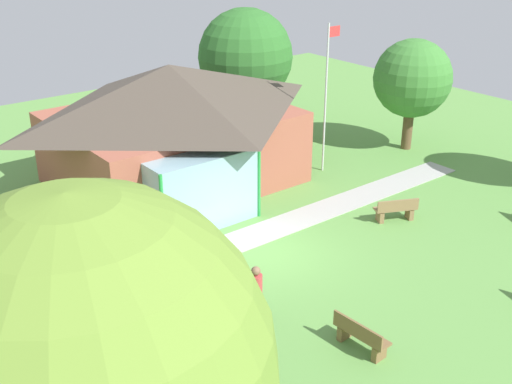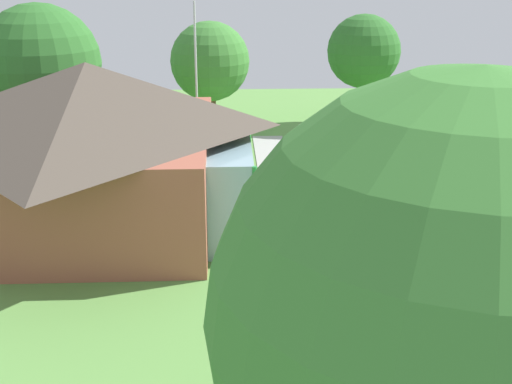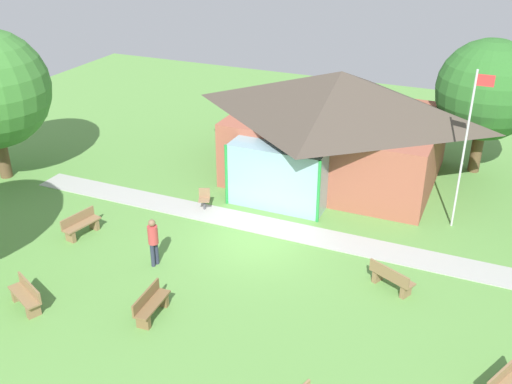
{
  "view_description": "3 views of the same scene",
  "coord_description": "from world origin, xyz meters",
  "px_view_note": "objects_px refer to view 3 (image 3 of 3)",
  "views": [
    {
      "loc": [
        -11.15,
        -13.57,
        9.91
      ],
      "look_at": [
        0.74,
        1.5,
        1.41
      ],
      "focal_mm": 44.74,
      "sensor_mm": 36.0,
      "label": 1
    },
    {
      "loc": [
        -18.32,
        2.96,
        7.4
      ],
      "look_at": [
        -0.9,
        2.19,
        1.38
      ],
      "focal_mm": 47.57,
      "sensor_mm": 36.0,
      "label": 2
    },
    {
      "loc": [
        7.23,
        -16.78,
        11.13
      ],
      "look_at": [
        -0.61,
        1.26,
        1.33
      ],
      "focal_mm": 41.46,
      "sensor_mm": 36.0,
      "label": 3
    }
  ],
  "objects_px": {
    "bench_front_left": "(26,296)",
    "tree_behind_pavilion_right": "(487,90)",
    "patio_chair_west": "(204,200)",
    "visitor_strolling_lawn": "(153,239)",
    "flagpole": "(466,145)",
    "bench_mid_right": "(391,278)",
    "bench_front_center": "(151,305)",
    "bench_mid_left": "(81,225)",
    "pavilion": "(337,123)"
  },
  "relations": [
    {
      "from": "bench_front_left",
      "to": "tree_behind_pavilion_right",
      "type": "xyz_separation_m",
      "value": [
        11.44,
        15.87,
        3.38
      ]
    },
    {
      "from": "patio_chair_west",
      "to": "visitor_strolling_lawn",
      "type": "height_order",
      "value": "visitor_strolling_lawn"
    },
    {
      "from": "flagpole",
      "to": "bench_mid_right",
      "type": "height_order",
      "value": "flagpole"
    },
    {
      "from": "flagpole",
      "to": "bench_front_left",
      "type": "distance_m",
      "value": 15.47
    },
    {
      "from": "bench_front_left",
      "to": "visitor_strolling_lawn",
      "type": "bearing_deg",
      "value": -98.49
    },
    {
      "from": "bench_mid_right",
      "to": "tree_behind_pavilion_right",
      "type": "height_order",
      "value": "tree_behind_pavilion_right"
    },
    {
      "from": "flagpole",
      "to": "visitor_strolling_lawn",
      "type": "height_order",
      "value": "flagpole"
    },
    {
      "from": "bench_front_center",
      "to": "tree_behind_pavilion_right",
      "type": "relative_size",
      "value": 0.26
    },
    {
      "from": "bench_mid_left",
      "to": "visitor_strolling_lawn",
      "type": "distance_m",
      "value": 3.67
    },
    {
      "from": "flagpole",
      "to": "bench_mid_right",
      "type": "bearing_deg",
      "value": -104.74
    },
    {
      "from": "pavilion",
      "to": "bench_mid_left",
      "type": "xyz_separation_m",
      "value": [
        -6.96,
        -8.81,
        -2.03
      ]
    },
    {
      "from": "pavilion",
      "to": "bench_front_center",
      "type": "relative_size",
      "value": 6.27
    },
    {
      "from": "bench_front_center",
      "to": "bench_mid_right",
      "type": "relative_size",
      "value": 0.99
    },
    {
      "from": "patio_chair_west",
      "to": "visitor_strolling_lawn",
      "type": "xyz_separation_m",
      "value": [
        0.35,
        -4.22,
        0.61
      ]
    },
    {
      "from": "pavilion",
      "to": "bench_front_left",
      "type": "height_order",
      "value": "pavilion"
    },
    {
      "from": "bench_front_left",
      "to": "visitor_strolling_lawn",
      "type": "relative_size",
      "value": 0.89
    },
    {
      "from": "pavilion",
      "to": "bench_mid_left",
      "type": "bearing_deg",
      "value": -128.32
    },
    {
      "from": "bench_mid_left",
      "to": "pavilion",
      "type": "bearing_deg",
      "value": 153.18
    },
    {
      "from": "bench_front_center",
      "to": "pavilion",
      "type": "bearing_deg",
      "value": 167.03
    },
    {
      "from": "patio_chair_west",
      "to": "tree_behind_pavilion_right",
      "type": "relative_size",
      "value": 0.14
    },
    {
      "from": "bench_mid_left",
      "to": "bench_mid_right",
      "type": "height_order",
      "value": "same"
    },
    {
      "from": "flagpole",
      "to": "patio_chair_west",
      "type": "xyz_separation_m",
      "value": [
        -9.25,
        -2.54,
        -2.88
      ]
    },
    {
      "from": "flagpole",
      "to": "bench_mid_right",
      "type": "relative_size",
      "value": 3.9
    },
    {
      "from": "pavilion",
      "to": "tree_behind_pavilion_right",
      "type": "relative_size",
      "value": 1.6
    },
    {
      "from": "tree_behind_pavilion_right",
      "to": "patio_chair_west",
      "type": "bearing_deg",
      "value": -139.39
    },
    {
      "from": "bench_front_center",
      "to": "visitor_strolling_lawn",
      "type": "distance_m",
      "value": 2.83
    },
    {
      "from": "patio_chair_west",
      "to": "visitor_strolling_lawn",
      "type": "relative_size",
      "value": 0.49
    },
    {
      "from": "patio_chair_west",
      "to": "tree_behind_pavilion_right",
      "type": "bearing_deg",
      "value": -162.23
    },
    {
      "from": "pavilion",
      "to": "bench_front_left",
      "type": "xyz_separation_m",
      "value": [
        -5.71,
        -12.97,
        -2.03
      ]
    },
    {
      "from": "bench_mid_left",
      "to": "tree_behind_pavilion_right",
      "type": "distance_m",
      "value": 17.6
    },
    {
      "from": "flagpole",
      "to": "bench_front_center",
      "type": "bearing_deg",
      "value": -129.41
    },
    {
      "from": "bench_mid_left",
      "to": "visitor_strolling_lawn",
      "type": "xyz_separation_m",
      "value": [
        3.56,
        -0.64,
        0.62
      ]
    },
    {
      "from": "flagpole",
      "to": "bench_mid_left",
      "type": "relative_size",
      "value": 3.86
    },
    {
      "from": "bench_mid_right",
      "to": "tree_behind_pavilion_right",
      "type": "bearing_deg",
      "value": 107.58
    },
    {
      "from": "pavilion",
      "to": "bench_mid_right",
      "type": "distance_m",
      "value": 8.97
    },
    {
      "from": "flagpole",
      "to": "bench_mid_left",
      "type": "bearing_deg",
      "value": -153.82
    },
    {
      "from": "bench_front_left",
      "to": "patio_chair_west",
      "type": "xyz_separation_m",
      "value": [
        1.95,
        7.73,
        0.01
      ]
    },
    {
      "from": "bench_front_left",
      "to": "flagpole",
      "type": "bearing_deg",
      "value": -112.71
    },
    {
      "from": "pavilion",
      "to": "visitor_strolling_lawn",
      "type": "bearing_deg",
      "value": -109.8
    },
    {
      "from": "tree_behind_pavilion_right",
      "to": "bench_mid_left",
      "type": "bearing_deg",
      "value": -137.3
    },
    {
      "from": "bench_mid_right",
      "to": "tree_behind_pavilion_right",
      "type": "xyz_separation_m",
      "value": [
        1.55,
        10.57,
        3.38
      ]
    },
    {
      "from": "flagpole",
      "to": "pavilion",
      "type": "bearing_deg",
      "value": 153.91
    },
    {
      "from": "flagpole",
      "to": "patio_chair_west",
      "type": "distance_m",
      "value": 10.02
    },
    {
      "from": "bench_mid_left",
      "to": "bench_mid_right",
      "type": "distance_m",
      "value": 11.2
    },
    {
      "from": "bench_front_center",
      "to": "tree_behind_pavilion_right",
      "type": "bearing_deg",
      "value": 149.0
    },
    {
      "from": "bench_mid_left",
      "to": "visitor_strolling_lawn",
      "type": "bearing_deg",
      "value": 91.29
    },
    {
      "from": "bench_front_center",
      "to": "tree_behind_pavilion_right",
      "type": "height_order",
      "value": "tree_behind_pavilion_right"
    },
    {
      "from": "pavilion",
      "to": "bench_mid_right",
      "type": "relative_size",
      "value": 6.19
    },
    {
      "from": "bench_mid_left",
      "to": "bench_front_center",
      "type": "distance_m",
      "value": 5.79
    },
    {
      "from": "tree_behind_pavilion_right",
      "to": "visitor_strolling_lawn",
      "type": "bearing_deg",
      "value": -126.48
    }
  ]
}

